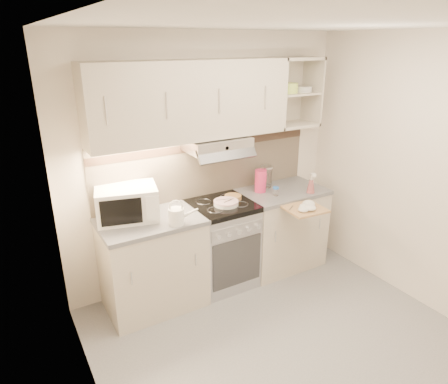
{
  "coord_description": "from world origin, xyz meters",
  "views": [
    {
      "loc": [
        -1.83,
        -2.05,
        2.39
      ],
      "look_at": [
        -0.06,
        0.95,
        1.08
      ],
      "focal_mm": 32.0,
      "sensor_mm": 36.0,
      "label": 1
    }
  ],
  "objects_px": {
    "watering_can": "(177,216)",
    "spray_bottle": "(311,185)",
    "electric_range": "(222,244)",
    "plate_stack": "(226,203)",
    "pink_pitcher": "(261,181)",
    "cutting_board": "(305,209)",
    "microwave": "(127,203)",
    "glass_jar": "(266,177)"
  },
  "relations": [
    {
      "from": "electric_range",
      "to": "cutting_board",
      "type": "bearing_deg",
      "value": -35.88
    },
    {
      "from": "microwave",
      "to": "glass_jar",
      "type": "xyz_separation_m",
      "value": [
        1.56,
        0.04,
        -0.03
      ]
    },
    {
      "from": "microwave",
      "to": "watering_can",
      "type": "bearing_deg",
      "value": -31.56
    },
    {
      "from": "microwave",
      "to": "plate_stack",
      "type": "height_order",
      "value": "microwave"
    },
    {
      "from": "spray_bottle",
      "to": "plate_stack",
      "type": "bearing_deg",
      "value": -167.11
    },
    {
      "from": "microwave",
      "to": "glass_jar",
      "type": "bearing_deg",
      "value": 15.29
    },
    {
      "from": "watering_can",
      "to": "cutting_board",
      "type": "xyz_separation_m",
      "value": [
        1.23,
        -0.25,
        -0.11
      ]
    },
    {
      "from": "pink_pitcher",
      "to": "spray_bottle",
      "type": "height_order",
      "value": "pink_pitcher"
    },
    {
      "from": "watering_can",
      "to": "cutting_board",
      "type": "distance_m",
      "value": 1.27
    },
    {
      "from": "glass_jar",
      "to": "cutting_board",
      "type": "height_order",
      "value": "glass_jar"
    },
    {
      "from": "watering_can",
      "to": "plate_stack",
      "type": "relative_size",
      "value": 1.07
    },
    {
      "from": "microwave",
      "to": "pink_pitcher",
      "type": "height_order",
      "value": "microwave"
    },
    {
      "from": "watering_can",
      "to": "glass_jar",
      "type": "xyz_separation_m",
      "value": [
        1.23,
        0.38,
        0.04
      ]
    },
    {
      "from": "pink_pitcher",
      "to": "spray_bottle",
      "type": "xyz_separation_m",
      "value": [
        0.44,
        -0.29,
        -0.03
      ]
    },
    {
      "from": "electric_range",
      "to": "microwave",
      "type": "bearing_deg",
      "value": 172.77
    },
    {
      "from": "pink_pitcher",
      "to": "plate_stack",
      "type": "bearing_deg",
      "value": -164.95
    },
    {
      "from": "electric_range",
      "to": "spray_bottle",
      "type": "bearing_deg",
      "value": -12.97
    },
    {
      "from": "cutting_board",
      "to": "pink_pitcher",
      "type": "bearing_deg",
      "value": 109.2
    },
    {
      "from": "plate_stack",
      "to": "glass_jar",
      "type": "height_order",
      "value": "glass_jar"
    },
    {
      "from": "watering_can",
      "to": "spray_bottle",
      "type": "distance_m",
      "value": 1.53
    },
    {
      "from": "glass_jar",
      "to": "microwave",
      "type": "bearing_deg",
      "value": -178.57
    },
    {
      "from": "plate_stack",
      "to": "cutting_board",
      "type": "distance_m",
      "value": 0.77
    },
    {
      "from": "electric_range",
      "to": "spray_bottle",
      "type": "distance_m",
      "value": 1.12
    },
    {
      "from": "pink_pitcher",
      "to": "glass_jar",
      "type": "bearing_deg",
      "value": 30.48
    },
    {
      "from": "watering_can",
      "to": "pink_pitcher",
      "type": "height_order",
      "value": "pink_pitcher"
    },
    {
      "from": "microwave",
      "to": "pink_pitcher",
      "type": "relative_size",
      "value": 2.53
    },
    {
      "from": "microwave",
      "to": "spray_bottle",
      "type": "bearing_deg",
      "value": 3.66
    },
    {
      "from": "spray_bottle",
      "to": "glass_jar",
      "type": "bearing_deg",
      "value": 151.54
    },
    {
      "from": "spray_bottle",
      "to": "cutting_board",
      "type": "distance_m",
      "value": 0.41
    },
    {
      "from": "electric_range",
      "to": "plate_stack",
      "type": "height_order",
      "value": "plate_stack"
    },
    {
      "from": "electric_range",
      "to": "pink_pitcher",
      "type": "relative_size",
      "value": 3.76
    },
    {
      "from": "electric_range",
      "to": "plate_stack",
      "type": "distance_m",
      "value": 0.48
    },
    {
      "from": "microwave",
      "to": "cutting_board",
      "type": "height_order",
      "value": "microwave"
    },
    {
      "from": "electric_range",
      "to": "cutting_board",
      "type": "relative_size",
      "value": 2.44
    },
    {
      "from": "pink_pitcher",
      "to": "glass_jar",
      "type": "relative_size",
      "value": 1.0
    },
    {
      "from": "electric_range",
      "to": "microwave",
      "type": "distance_m",
      "value": 1.1
    },
    {
      "from": "microwave",
      "to": "spray_bottle",
      "type": "distance_m",
      "value": 1.9
    },
    {
      "from": "electric_range",
      "to": "watering_can",
      "type": "relative_size",
      "value": 3.47
    },
    {
      "from": "watering_can",
      "to": "cutting_board",
      "type": "height_order",
      "value": "watering_can"
    },
    {
      "from": "microwave",
      "to": "pink_pitcher",
      "type": "xyz_separation_m",
      "value": [
        1.43,
        -0.04,
        -0.03
      ]
    },
    {
      "from": "watering_can",
      "to": "pink_pitcher",
      "type": "distance_m",
      "value": 1.13
    },
    {
      "from": "plate_stack",
      "to": "cutting_board",
      "type": "relative_size",
      "value": 0.66
    }
  ]
}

